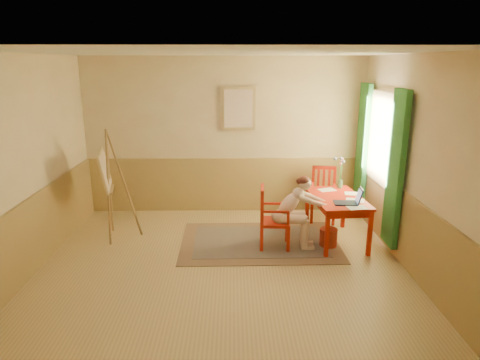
{
  "coord_description": "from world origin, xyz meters",
  "views": [
    {
      "loc": [
        0.15,
        -5.33,
        2.68
      ],
      "look_at": [
        0.25,
        0.55,
        1.05
      ],
      "focal_mm": 31.76,
      "sensor_mm": 36.0,
      "label": 1
    }
  ],
  "objects_px": {
    "figure": "(294,209)",
    "laptop": "(350,201)",
    "chair_back": "(323,194)",
    "easel": "(107,175)",
    "chair_left": "(272,218)",
    "table": "(337,203)"
  },
  "relations": [
    {
      "from": "figure",
      "to": "laptop",
      "type": "height_order",
      "value": "figure"
    },
    {
      "from": "chair_back",
      "to": "easel",
      "type": "distance_m",
      "value": 3.61
    },
    {
      "from": "figure",
      "to": "easel",
      "type": "bearing_deg",
      "value": 171.13
    },
    {
      "from": "chair_left",
      "to": "figure",
      "type": "relative_size",
      "value": 0.85
    },
    {
      "from": "chair_left",
      "to": "table",
      "type": "bearing_deg",
      "value": 11.39
    },
    {
      "from": "chair_back",
      "to": "figure",
      "type": "relative_size",
      "value": 0.85
    },
    {
      "from": "easel",
      "to": "table",
      "type": "bearing_deg",
      "value": -3.45
    },
    {
      "from": "chair_back",
      "to": "laptop",
      "type": "distance_m",
      "value": 1.3
    },
    {
      "from": "chair_left",
      "to": "easel",
      "type": "distance_m",
      "value": 2.59
    },
    {
      "from": "table",
      "to": "chair_left",
      "type": "distance_m",
      "value": 1.04
    },
    {
      "from": "chair_left",
      "to": "easel",
      "type": "relative_size",
      "value": 0.54
    },
    {
      "from": "table",
      "to": "chair_left",
      "type": "height_order",
      "value": "chair_left"
    },
    {
      "from": "table",
      "to": "figure",
      "type": "bearing_deg",
      "value": -161.62
    },
    {
      "from": "chair_left",
      "to": "chair_back",
      "type": "distance_m",
      "value": 1.52
    },
    {
      "from": "laptop",
      "to": "easel",
      "type": "bearing_deg",
      "value": 171.6
    },
    {
      "from": "table",
      "to": "figure",
      "type": "xyz_separation_m",
      "value": [
        -0.69,
        -0.23,
        -0.02
      ]
    },
    {
      "from": "chair_left",
      "to": "laptop",
      "type": "distance_m",
      "value": 1.15
    },
    {
      "from": "figure",
      "to": "chair_back",
      "type": "bearing_deg",
      "value": 59.84
    },
    {
      "from": "table",
      "to": "chair_back",
      "type": "xyz_separation_m",
      "value": [
        -0.01,
        0.94,
        -0.16
      ]
    },
    {
      "from": "table",
      "to": "figure",
      "type": "distance_m",
      "value": 0.72
    },
    {
      "from": "laptop",
      "to": "chair_back",
      "type": "bearing_deg",
      "value": 94.91
    },
    {
      "from": "figure",
      "to": "laptop",
      "type": "relative_size",
      "value": 2.74
    }
  ]
}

